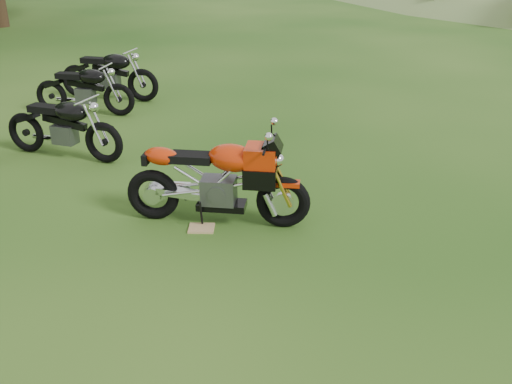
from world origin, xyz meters
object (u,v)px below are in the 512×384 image
at_px(vintage_moto_b, 108,73).
at_px(sport_motorcycle, 217,174).
at_px(vintage_moto_c, 62,125).
at_px(plywood_board, 201,228).
at_px(vintage_moto_d, 84,88).

bearing_deg(vintage_moto_b, sport_motorcycle, -50.74).
relative_size(sport_motorcycle, vintage_moto_c, 1.05).
bearing_deg(plywood_board, sport_motorcycle, 68.50).
relative_size(plywood_board, vintage_moto_b, 0.14).
bearing_deg(vintage_moto_d, plywood_board, -50.29).
xyz_separation_m(sport_motorcycle, plywood_board, (-0.09, -0.23, -0.58)).
relative_size(vintage_moto_c, vintage_moto_d, 1.03).
height_order(sport_motorcycle, vintage_moto_c, sport_motorcycle).
bearing_deg(sport_motorcycle, vintage_moto_c, 146.32).
xyz_separation_m(sport_motorcycle, vintage_moto_c, (-2.94, 0.97, -0.10)).
distance_m(sport_motorcycle, plywood_board, 0.63).
height_order(vintage_moto_c, vintage_moto_d, vintage_moto_c).
distance_m(vintage_moto_c, vintage_moto_d, 2.21).
height_order(plywood_board, vintage_moto_b, vintage_moto_b).
relative_size(vintage_moto_b, vintage_moto_d, 1.09).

